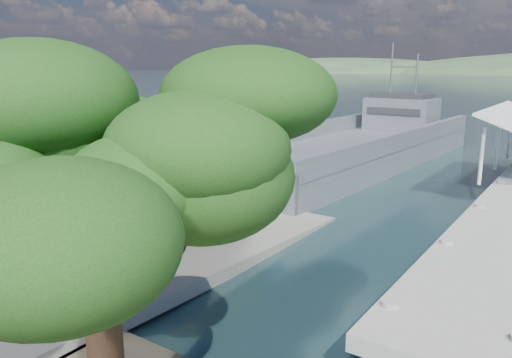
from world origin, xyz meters
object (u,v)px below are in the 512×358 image
Objects in this scene: landing_craft at (350,154)px; soldier at (68,208)px; overhang_tree at (94,151)px; military_truck at (196,182)px.

landing_craft reaches higher than soldier.
military_truck is at bearing 123.04° from overhang_tree.
landing_craft is 20.59× the size of soldier.
landing_craft is at bearing 74.43° from soldier.
overhang_tree is (6.81, -10.46, 3.51)m from military_truck.
overhang_tree is (8.40, -30.72, 5.26)m from landing_craft.
soldier is (-4.95, -3.11, -1.25)m from military_truck.
military_truck is 1.12× the size of overhang_tree.
landing_craft is 32.28m from overhang_tree.
overhang_tree is (11.76, -7.35, 4.76)m from soldier.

